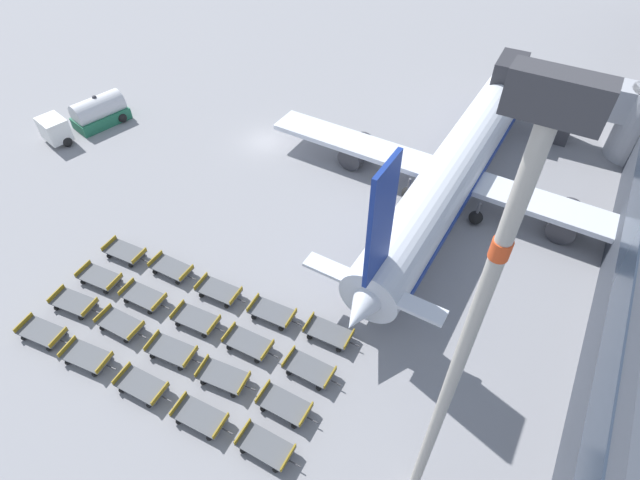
# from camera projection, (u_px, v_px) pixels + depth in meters

# --- Properties ---
(ground_plane) EXTENTS (500.00, 500.00, 0.00)m
(ground_plane) POSITION_uv_depth(u_px,v_px,m) (266.00, 142.00, 47.34)
(ground_plane) COLOR gray
(jet_bridge) EXTENTS (15.26, 4.53, 6.68)m
(jet_bridge) POSITION_uv_depth(u_px,v_px,m) (593.00, 105.00, 44.28)
(jet_bridge) COLOR #A8AAB2
(jet_bridge) RESTS_ON ground_plane
(airplane) EXTENTS (33.06, 38.00, 12.77)m
(airplane) POSITION_uv_depth(u_px,v_px,m) (459.00, 163.00, 40.06)
(airplane) COLOR silver
(airplane) RESTS_ON ground_plane
(fuel_tanker_primary) EXTENTS (4.73, 8.47, 3.01)m
(fuel_tanker_primary) POSITION_uv_depth(u_px,v_px,m) (90.00, 116.00, 48.25)
(fuel_tanker_primary) COLOR white
(fuel_tanker_primary) RESTS_ON ground_plane
(baggage_dolly_row_near_col_a) EXTENTS (3.71, 1.88, 0.92)m
(baggage_dolly_row_near_col_a) POSITION_uv_depth(u_px,v_px,m) (42.00, 332.00, 31.51)
(baggage_dolly_row_near_col_a) COLOR #515459
(baggage_dolly_row_near_col_a) RESTS_ON ground_plane
(baggage_dolly_row_near_col_b) EXTENTS (3.71, 1.88, 0.92)m
(baggage_dolly_row_near_col_b) POSITION_uv_depth(u_px,v_px,m) (87.00, 357.00, 30.27)
(baggage_dolly_row_near_col_b) COLOR #515459
(baggage_dolly_row_near_col_b) RESTS_ON ground_plane
(baggage_dolly_row_near_col_c) EXTENTS (3.68, 1.74, 0.92)m
(baggage_dolly_row_near_col_c) POSITION_uv_depth(u_px,v_px,m) (142.00, 386.00, 28.91)
(baggage_dolly_row_near_col_c) COLOR #515459
(baggage_dolly_row_near_col_c) RESTS_ON ground_plane
(baggage_dolly_row_near_col_d) EXTENTS (3.68, 1.76, 0.92)m
(baggage_dolly_row_near_col_d) POSITION_uv_depth(u_px,v_px,m) (200.00, 417.00, 27.58)
(baggage_dolly_row_near_col_d) COLOR #515459
(baggage_dolly_row_near_col_d) RESTS_ON ground_plane
(baggage_dolly_row_near_col_e) EXTENTS (3.66, 1.68, 0.92)m
(baggage_dolly_row_near_col_e) POSITION_uv_depth(u_px,v_px,m) (266.00, 447.00, 26.41)
(baggage_dolly_row_near_col_e) COLOR #515459
(baggage_dolly_row_near_col_e) RESTS_ON ground_plane
(baggage_dolly_row_mid_a_col_a) EXTENTS (3.71, 1.88, 0.92)m
(baggage_dolly_row_mid_a_col_a) POSITION_uv_depth(u_px,v_px,m) (74.00, 303.00, 33.17)
(baggage_dolly_row_mid_a_col_a) COLOR #515459
(baggage_dolly_row_mid_a_col_a) RESTS_ON ground_plane
(baggage_dolly_row_mid_a_col_b) EXTENTS (3.66, 1.70, 0.92)m
(baggage_dolly_row_mid_a_col_b) POSITION_uv_depth(u_px,v_px,m) (120.00, 324.00, 31.96)
(baggage_dolly_row_mid_a_col_b) COLOR #515459
(baggage_dolly_row_mid_a_col_b) RESTS_ON ground_plane
(baggage_dolly_row_mid_a_col_c) EXTENTS (3.71, 1.85, 0.92)m
(baggage_dolly_row_mid_a_col_c) POSITION_uv_depth(u_px,v_px,m) (172.00, 351.00, 30.56)
(baggage_dolly_row_mid_a_col_c) COLOR #515459
(baggage_dolly_row_mid_a_col_c) RESTS_ON ground_plane
(baggage_dolly_row_mid_a_col_d) EXTENTS (3.71, 1.87, 0.92)m
(baggage_dolly_row_mid_a_col_d) POSITION_uv_depth(u_px,v_px,m) (223.00, 377.00, 29.32)
(baggage_dolly_row_mid_a_col_d) COLOR #515459
(baggage_dolly_row_mid_a_col_d) RESTS_ON ground_plane
(baggage_dolly_row_mid_a_col_e) EXTENTS (3.66, 1.68, 0.92)m
(baggage_dolly_row_mid_a_col_e) POSITION_uv_depth(u_px,v_px,m) (284.00, 405.00, 28.07)
(baggage_dolly_row_mid_a_col_e) COLOR #515459
(baggage_dolly_row_mid_a_col_e) RESTS_ON ground_plane
(baggage_dolly_row_mid_b_col_a) EXTENTS (3.70, 1.80, 0.92)m
(baggage_dolly_row_mid_b_col_a) POSITION_uv_depth(u_px,v_px,m) (100.00, 278.00, 34.73)
(baggage_dolly_row_mid_b_col_a) COLOR #515459
(baggage_dolly_row_mid_b_col_a) RESTS_ON ground_plane
(baggage_dolly_row_mid_b_col_b) EXTENTS (3.68, 1.74, 0.92)m
(baggage_dolly_row_mid_b_col_b) POSITION_uv_depth(u_px,v_px,m) (144.00, 297.00, 33.53)
(baggage_dolly_row_mid_b_col_b) COLOR #515459
(baggage_dolly_row_mid_b_col_b) RESTS_ON ground_plane
(baggage_dolly_row_mid_b_col_c) EXTENTS (3.69, 1.80, 0.92)m
(baggage_dolly_row_mid_b_col_c) POSITION_uv_depth(u_px,v_px,m) (196.00, 319.00, 32.22)
(baggage_dolly_row_mid_b_col_c) COLOR #515459
(baggage_dolly_row_mid_b_col_c) RESTS_ON ground_plane
(baggage_dolly_row_mid_b_col_d) EXTENTS (3.67, 1.73, 0.92)m
(baggage_dolly_row_mid_b_col_d) POSITION_uv_depth(u_px,v_px,m) (248.00, 343.00, 30.94)
(baggage_dolly_row_mid_b_col_d) COLOR #515459
(baggage_dolly_row_mid_b_col_d) RESTS_ON ground_plane
(baggage_dolly_row_mid_b_col_e) EXTENTS (3.65, 1.66, 0.92)m
(baggage_dolly_row_mid_b_col_e) POSITION_uv_depth(u_px,v_px,m) (309.00, 369.00, 29.67)
(baggage_dolly_row_mid_b_col_e) COLOR #515459
(baggage_dolly_row_mid_b_col_e) RESTS_ON ground_plane
(baggage_dolly_row_far_col_a) EXTENTS (3.68, 1.76, 0.92)m
(baggage_dolly_row_far_col_a) POSITION_uv_depth(u_px,v_px,m) (125.00, 252.00, 36.47)
(baggage_dolly_row_far_col_a) COLOR #515459
(baggage_dolly_row_far_col_a) RESTS_ON ground_plane
(baggage_dolly_row_far_col_b) EXTENTS (3.66, 1.68, 0.92)m
(baggage_dolly_row_far_col_b) POSITION_uv_depth(u_px,v_px,m) (171.00, 268.00, 35.34)
(baggage_dolly_row_far_col_b) COLOR #515459
(baggage_dolly_row_far_col_b) RESTS_ON ground_plane
(baggage_dolly_row_far_col_c) EXTENTS (3.69, 1.77, 0.92)m
(baggage_dolly_row_far_col_c) POSITION_uv_depth(u_px,v_px,m) (219.00, 291.00, 33.89)
(baggage_dolly_row_far_col_c) COLOR #515459
(baggage_dolly_row_far_col_c) RESTS_ON ground_plane
(baggage_dolly_row_far_col_d) EXTENTS (3.69, 1.77, 0.92)m
(baggage_dolly_row_far_col_d) POSITION_uv_depth(u_px,v_px,m) (272.00, 313.00, 32.60)
(baggage_dolly_row_far_col_d) COLOR #515459
(baggage_dolly_row_far_col_d) RESTS_ON ground_plane
(baggage_dolly_row_far_col_e) EXTENTS (3.68, 1.73, 0.92)m
(baggage_dolly_row_far_col_e) POSITION_uv_depth(u_px,v_px,m) (329.00, 333.00, 31.49)
(baggage_dolly_row_far_col_e) COLOR #515459
(baggage_dolly_row_far_col_e) RESTS_ON ground_plane
(apron_light_mast) EXTENTS (2.00, 0.70, 22.44)m
(apron_light_mast) POSITION_uv_depth(u_px,v_px,m) (466.00, 341.00, 15.98)
(apron_light_mast) COLOR #ADA89E
(apron_light_mast) RESTS_ON ground_plane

